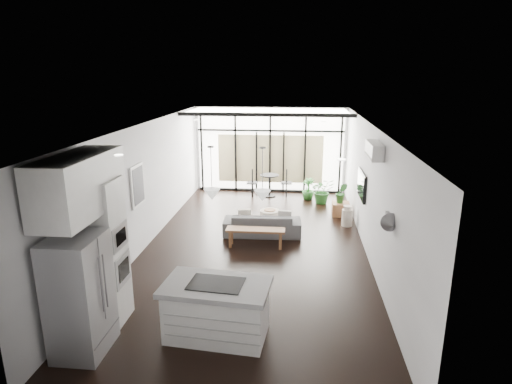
% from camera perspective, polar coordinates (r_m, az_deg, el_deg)
% --- Properties ---
extents(floor, '(5.00, 10.00, 0.00)m').
position_cam_1_polar(floor, '(9.88, -0.18, -7.47)').
color(floor, black).
rests_on(floor, ground).
extents(ceiling, '(5.00, 10.00, 0.00)m').
position_cam_1_polar(ceiling, '(9.15, -0.19, 8.88)').
color(ceiling, silver).
rests_on(ceiling, ground).
extents(wall_left, '(0.02, 10.00, 2.80)m').
position_cam_1_polar(wall_left, '(9.98, -14.61, 0.76)').
color(wall_left, silver).
rests_on(wall_left, ground).
extents(wall_right, '(0.02, 10.00, 2.80)m').
position_cam_1_polar(wall_right, '(9.50, 14.99, -0.03)').
color(wall_right, silver).
rests_on(wall_right, ground).
extents(wall_back, '(5.00, 0.02, 2.80)m').
position_cam_1_polar(wall_back, '(14.28, 1.92, 5.65)').
color(wall_back, silver).
rests_on(wall_back, ground).
extents(wall_front, '(5.00, 0.02, 2.80)m').
position_cam_1_polar(wall_front, '(4.83, -6.62, -15.34)').
color(wall_front, silver).
rests_on(wall_front, ground).
extents(glazing, '(5.00, 0.20, 2.80)m').
position_cam_1_polar(glazing, '(14.17, 1.89, 5.56)').
color(glazing, black).
rests_on(glazing, ground).
extents(skylight, '(4.70, 1.90, 0.06)m').
position_cam_1_polar(skylight, '(13.12, 1.67, 10.80)').
color(skylight, silver).
rests_on(skylight, ceiling).
extents(neighbour_building, '(3.50, 0.02, 1.60)m').
position_cam_1_polar(neighbour_building, '(14.29, 1.89, 4.43)').
color(neighbour_building, beige).
rests_on(neighbour_building, ground).
extents(island, '(1.66, 1.08, 0.86)m').
position_cam_1_polar(island, '(6.70, -5.24, -15.38)').
color(island, silver).
rests_on(island, floor).
extents(cooktop, '(0.85, 0.60, 0.01)m').
position_cam_1_polar(cooktop, '(6.49, -5.34, -12.06)').
color(cooktop, black).
rests_on(cooktop, island).
extents(fridge, '(0.68, 0.84, 1.74)m').
position_cam_1_polar(fridge, '(6.62, -22.44, -12.63)').
color(fridge, '#939397').
rests_on(fridge, floor).
extents(appliance_column, '(0.61, 0.64, 2.35)m').
position_cam_1_polar(appliance_column, '(7.14, -19.80, -7.58)').
color(appliance_column, silver).
rests_on(appliance_column, floor).
extents(upper_cabinets, '(0.62, 1.75, 0.86)m').
position_cam_1_polar(upper_cabinets, '(6.51, -22.52, 0.86)').
color(upper_cabinets, silver).
rests_on(upper_cabinets, wall_left).
extents(pendant_left, '(0.26, 0.26, 0.18)m').
position_cam_1_polar(pendant_left, '(6.79, -5.89, -0.33)').
color(pendant_left, silver).
rests_on(pendant_left, ceiling).
extents(pendant_right, '(0.26, 0.26, 0.18)m').
position_cam_1_polar(pendant_right, '(6.67, 0.85, -0.53)').
color(pendant_right, silver).
rests_on(pendant_right, ceiling).
extents(sofa, '(1.92, 0.64, 0.74)m').
position_cam_1_polar(sofa, '(10.54, 0.85, -3.78)').
color(sofa, '#4F4F51').
rests_on(sofa, floor).
extents(console_bench, '(1.35, 0.35, 0.43)m').
position_cam_1_polar(console_bench, '(9.88, -0.06, -6.11)').
color(console_bench, brown).
rests_on(console_bench, floor).
extents(pouf, '(0.53, 0.53, 0.42)m').
position_cam_1_polar(pouf, '(11.20, 1.85, -3.48)').
color(pouf, beige).
rests_on(pouf, floor).
extents(crate, '(0.48, 0.48, 0.36)m').
position_cam_1_polar(crate, '(12.25, 11.21, -2.23)').
color(crate, brown).
rests_on(crate, floor).
extents(plant_tall, '(0.86, 0.92, 0.61)m').
position_cam_1_polar(plant_tall, '(13.24, 8.83, -0.20)').
color(plant_tall, '#235C22').
rests_on(plant_tall, floor).
extents(plant_med, '(0.64, 0.79, 0.38)m').
position_cam_1_polar(plant_med, '(13.60, 6.95, -0.20)').
color(plant_med, '#235C22').
rests_on(plant_med, floor).
extents(plant_crate, '(0.34, 0.59, 0.26)m').
position_cam_1_polar(plant_crate, '(12.16, 11.29, -0.85)').
color(plant_crate, '#235C22').
rests_on(plant_crate, crate).
extents(milk_can, '(0.29, 0.29, 0.55)m').
position_cam_1_polar(milk_can, '(11.41, 12.06, -3.11)').
color(milk_can, beige).
rests_on(milk_can, floor).
extents(bistro_set, '(1.63, 0.78, 0.76)m').
position_cam_1_polar(bistro_set, '(13.80, 1.80, 0.95)').
color(bistro_set, black).
rests_on(bistro_set, floor).
extents(tv, '(0.05, 1.10, 0.65)m').
position_cam_1_polar(tv, '(10.47, 13.92, 0.92)').
color(tv, black).
rests_on(tv, wall_right).
extents(ac_unit, '(0.22, 0.90, 0.30)m').
position_cam_1_polar(ac_unit, '(8.48, 15.50, 5.38)').
color(ac_unit, white).
rests_on(ac_unit, wall_right).
extents(framed_art, '(0.04, 0.70, 0.90)m').
position_cam_1_polar(framed_art, '(9.48, -15.52, 0.86)').
color(framed_art, black).
rests_on(framed_art, wall_left).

